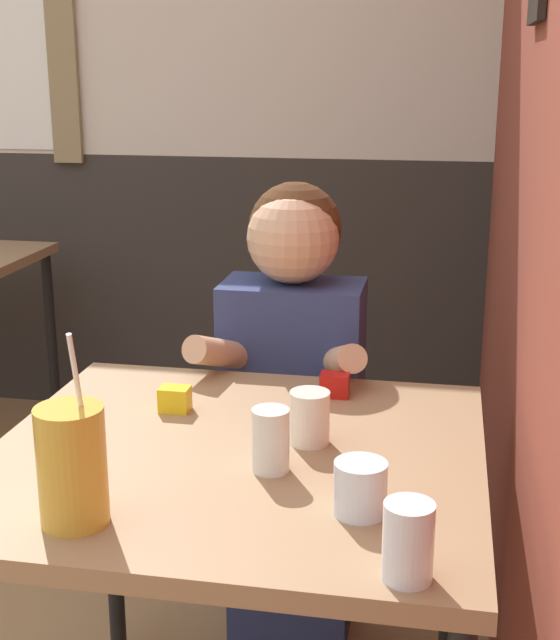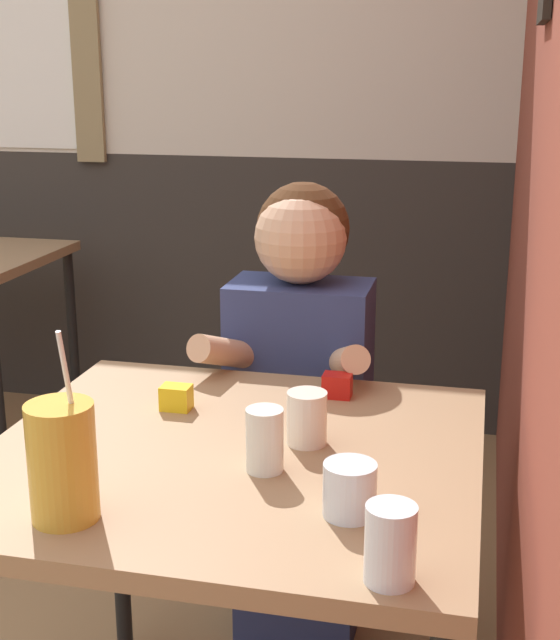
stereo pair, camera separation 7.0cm
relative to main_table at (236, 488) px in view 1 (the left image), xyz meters
The scene contains 11 objects.
brick_wall_right 1.17m from the main_table, 55.82° to the left, with size 0.08×4.48×2.70m.
back_wall 2.37m from the main_table, 114.22° to the left, with size 5.88×0.09×2.70m.
main_table is the anchor object (origin of this frame).
person_seated 0.60m from the main_table, 89.89° to the left, with size 0.42×0.42×1.19m.
cocktail_pitcher 0.39m from the main_table, 120.52° to the right, with size 0.10×0.10×0.31m.
glass_near_pitcher 0.51m from the main_table, 48.18° to the right, with size 0.07×0.07×0.11m.
glass_center 0.17m from the main_table, 41.14° to the right, with size 0.07×0.07×0.11m.
glass_far_side 0.19m from the main_table, 25.20° to the left, with size 0.07×0.07×0.10m.
glass_by_brick 0.33m from the main_table, 38.27° to the right, with size 0.08×0.08×0.09m.
condiment_ketchup 0.35m from the main_table, 65.55° to the left, with size 0.06×0.04×0.05m.
condiment_mustard 0.25m from the main_table, 134.82° to the left, with size 0.06×0.04×0.05m.
Camera 1 is at (1.28, -1.01, 1.44)m, focal length 50.00 mm.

